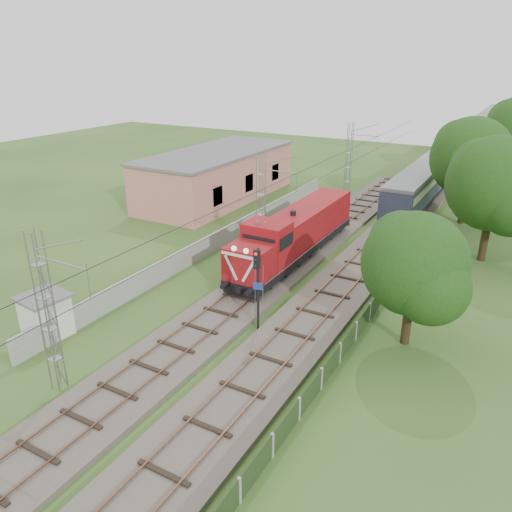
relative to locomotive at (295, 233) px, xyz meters
The scene contains 14 objects.
ground 12.19m from the locomotive, 90.00° to the right, with size 140.00×140.00×0.00m, color #2C4C1C.
track_main 5.38m from the locomotive, 90.00° to the right, with size 4.20×70.00×0.45m.
track_side 9.66m from the locomotive, 58.03° to the left, with size 4.20×80.00×0.45m.
catenary 3.48m from the locomotive, behind, with size 3.31×70.00×8.00m.
boundary_wall 6.66m from the locomotive, behind, with size 0.25×40.00×1.50m, color #9E9E99.
station_building 19.22m from the locomotive, 141.31° to the left, with size 8.40×20.40×5.22m.
fence 12.14m from the locomotive, 48.33° to the right, with size 0.12×32.00×1.20m.
locomotive is the anchor object (origin of this frame).
coach_rake 53.94m from the locomotive, 84.68° to the left, with size 2.96×88.25×3.42m.
signal_post 11.09m from the locomotive, 75.89° to the right, with size 0.56×0.44×5.07m.
relay_hut 18.54m from the locomotive, 113.55° to the right, with size 2.68×2.68×2.50m.
tree_a 13.39m from the locomotive, 36.80° to the right, with size 5.81×5.53×7.53m.
tree_b 15.06m from the locomotive, 29.06° to the left, with size 7.37×7.02×9.55m.
tree_c 19.19m from the locomotive, 58.13° to the left, with size 7.59×7.22×9.83m.
Camera 1 is at (14.97, -20.67, 14.88)m, focal length 35.00 mm.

